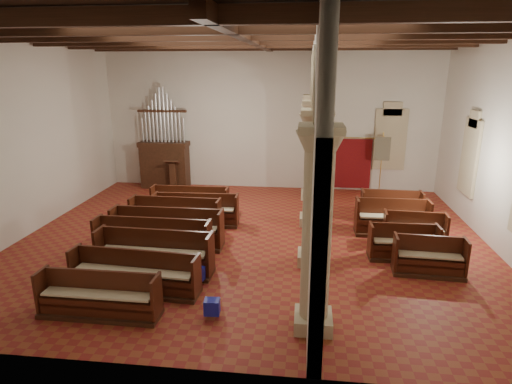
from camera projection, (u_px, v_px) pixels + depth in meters
The scene contains 32 objects.
floor at pixel (252, 239), 13.10m from camera, with size 14.00×14.00×0.00m, color brown.
ceiling at pixel (251, 30), 11.43m from camera, with size 14.00×14.00×0.00m, color black.
wall_back at pixel (270, 118), 17.99m from camera, with size 14.00×0.02×6.00m, color beige.
wall_front at pixel (203, 205), 6.54m from camera, with size 14.00×0.02×6.00m, color beige.
wall_left at pixel (25, 137), 13.04m from camera, with size 0.02×12.00×6.00m, color beige.
wall_right at pixel (510, 146), 11.49m from camera, with size 0.02×12.00×6.00m, color beige.
ceiling_beams at pixel (251, 37), 11.48m from camera, with size 13.80×11.80×0.30m, color #3F2214, non-canonical shape.
arcade at pixel (316, 123), 11.91m from camera, with size 0.90×11.90×6.00m.
window_right_b at pixel (471, 157), 14.10m from camera, with size 0.03×1.00×2.20m, color #367A5E.
window_back at pixel (390, 139), 17.64m from camera, with size 1.00×0.03×2.20m, color #367A5E.
pipe_organ at pixel (165, 156), 18.47m from camera, with size 2.10×0.85×4.40m.
lectern at pixel (173, 178), 17.95m from camera, with size 0.59×0.60×1.41m.
dossal_curtain at pixel (352, 163), 18.04m from camera, with size 1.80×0.07×2.17m.
processional_banner at pixel (380, 177), 17.15m from camera, with size 0.60×0.77×2.63m.
hymnal_box_a at pixel (212, 307), 8.87m from camera, with size 0.32×0.26×0.32m, color navy.
hymnal_box_b at pixel (196, 274), 10.27m from camera, with size 0.34×0.27×0.34m, color #162499.
hymnal_box_c at pixel (216, 225), 13.45m from camera, with size 0.35×0.28×0.35m, color navy.
tube_heater_a at pixel (135, 300), 9.31m from camera, with size 0.11×0.11×1.09m, color silver.
tube_heater_b at pixel (109, 268), 10.83m from camera, with size 0.09×0.09×0.93m, color silver.
nave_pew_0 at pixel (100, 302), 8.94m from camera, with size 2.57×0.66×0.96m.
nave_pew_1 at pixel (135, 279), 9.91m from camera, with size 3.09×0.86×0.99m.
nave_pew_2 at pixel (155, 259), 10.83m from camera, with size 2.99×0.84×1.11m.
nave_pew_3 at pixel (153, 244), 11.77m from camera, with size 3.23×0.76×1.08m.
nave_pew_4 at pixel (168, 234), 12.47m from camera, with size 3.26×0.77×1.13m.
nave_pew_5 at pixel (176, 220), 13.64m from camera, with size 2.89×0.77×1.08m.
nave_pew_6 at pixel (196, 215), 14.20m from camera, with size 2.83×0.81×1.04m.
nave_pew_7 at pixel (190, 205), 15.19m from camera, with size 2.74×0.69×1.01m.
aisle_pew_0 at pixel (429, 262), 10.76m from camera, with size 1.77×0.76×0.98m.
aisle_pew_1 at pixel (403, 248), 11.63m from camera, with size 1.85×0.69×0.97m.
aisle_pew_2 at pixel (414, 235), 12.50m from camera, with size 1.80×0.77×1.00m.
aisle_pew_3 at pixel (392, 223), 13.34m from camera, with size 2.24×0.77×1.13m.
aisle_pew_4 at pixel (391, 212), 14.40m from camera, with size 2.00×0.77×1.09m.
Camera 1 is at (1.53, -12.09, 5.01)m, focal length 30.00 mm.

